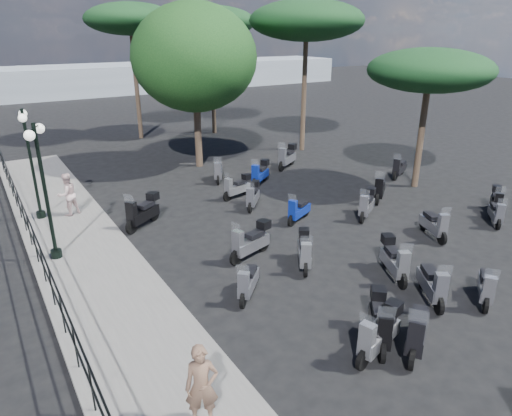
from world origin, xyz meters
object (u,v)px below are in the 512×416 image
scooter_2 (380,323)px  pine_2 (130,19)px  scooter_11 (218,172)px  scooter_23 (260,174)px  pine_0 (211,22)px  woman (202,386)px  scooter_7 (379,334)px  pine_1 (307,21)px  scooter_27 (496,202)px  scooter_16 (367,205)px  scooter_28 (399,168)px  pine_3 (430,71)px  scooter_8 (395,261)px  scooter_15 (298,211)px  lamp_post_1 (44,184)px  scooter_14 (432,285)px  scooter_29 (287,157)px  scooter_4 (251,242)px  broadleaf_tree (194,58)px  scooter_3 (248,283)px  scooter_1 (417,332)px  scooter_17 (253,196)px  scooter_5 (143,212)px  lamp_post_2 (30,158)px  scooter_26 (496,214)px  scooter_21 (434,225)px  scooter_20 (486,287)px  scooter_9 (305,252)px  scooter_10 (237,187)px  pedestrian_far (67,194)px

scooter_2 → pine_2: pine_2 is taller
scooter_11 → scooter_23: bearing=163.9°
scooter_23 → pine_0: size_ratio=0.18×
woman → scooter_11: woman is taller
scooter_7 → pine_1: size_ratio=0.20×
scooter_7 → scooter_27: bearing=-87.0°
scooter_2 → scooter_16: bearing=-93.1°
scooter_28 → pine_3: 4.86m
scooter_8 → scooter_15: size_ratio=1.10×
lamp_post_1 → scooter_2: lamp_post_1 is taller
scooter_14 → scooter_16: 5.81m
scooter_29 → pine_2: bearing=-10.2°
scooter_4 → broadleaf_tree: size_ratio=0.22×
scooter_28 → pine_0: bearing=-13.7°
scooter_11 → scooter_15: scooter_11 is taller
scooter_8 → scooter_3: bearing=8.8°
scooter_8 → scooter_2: bearing=62.9°
scooter_28 → pine_2: (-7.74, 15.06, 6.83)m
scooter_1 → scooter_3: (-2.01, 3.89, -0.07)m
scooter_23 → pine_1: pine_1 is taller
broadleaf_tree → pine_3: 10.82m
scooter_17 → scooter_27: (7.73, -5.55, 0.00)m
scooter_2 → scooter_14: (2.45, 0.49, -0.04)m
scooter_14 → scooter_27: bearing=-126.4°
scooter_5 → pine_3: (12.11, -2.16, 4.56)m
scooter_15 → lamp_post_2: bearing=32.9°
scooter_26 → broadleaf_tree: bearing=-18.6°
scooter_17 → broadleaf_tree: bearing=-54.1°
scooter_21 → scooter_29: 9.66m
lamp_post_1 → scooter_20: (9.14, -8.40, -2.10)m
scooter_7 → scooter_15: scooter_7 is taller
pine_1 → pine_3: 8.44m
scooter_15 → pine_0: pine_0 is taller
scooter_9 → scooter_28: scooter_28 is taller
lamp_post_2 → scooter_10: (7.52, -1.70, -2.00)m
scooter_11 → pine_1: 10.11m
scooter_1 → scooter_10: (1.63, 10.78, -0.04)m
scooter_4 → pine_3: bearing=-95.5°
lamp_post_1 → scooter_26: 15.45m
scooter_5 → scooter_27: scooter_5 is taller
scooter_29 → pine_3: 7.88m
scooter_20 → pine_0: (3.68, 22.67, 6.71)m
scooter_9 → scooter_21: size_ratio=0.89×
scooter_11 → scooter_17: (-0.42, -3.79, 0.02)m
scooter_2 → scooter_14: bearing=-129.1°
lamp_post_2 → scooter_3: (3.88, -8.59, -2.03)m
scooter_8 → lamp_post_2: bearing=-24.5°
pine_0 → scooter_8: bearing=-102.9°
scooter_2 → pine_3: bearing=-104.3°
pedestrian_far → pine_1: 15.75m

